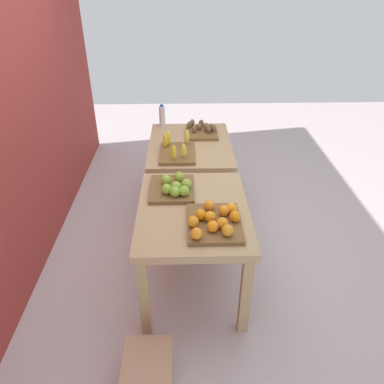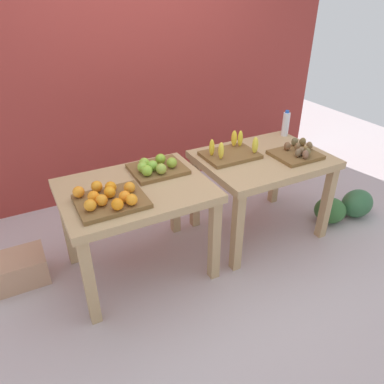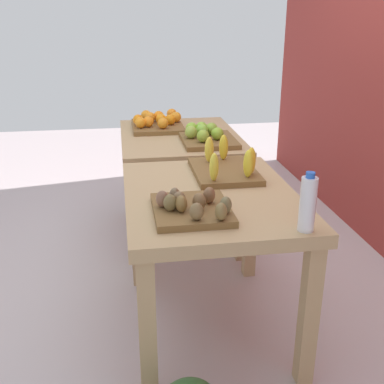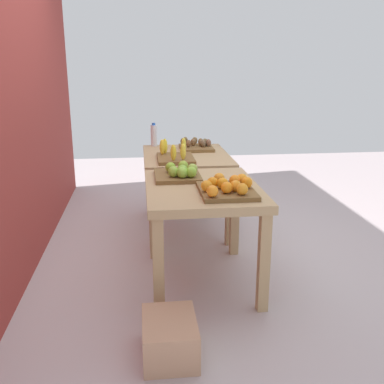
# 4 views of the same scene
# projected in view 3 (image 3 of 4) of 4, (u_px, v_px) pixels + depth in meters

# --- Properties ---
(ground_plane) EXTENTS (8.00, 8.00, 0.00)m
(ground_plane) POSITION_uv_depth(u_px,v_px,m) (192.00, 270.00, 3.00)
(ground_plane) COLOR #BAAAAD
(display_table_left) EXTENTS (1.04, 0.80, 0.74)m
(display_table_left) POSITION_uv_depth(u_px,v_px,m) (180.00, 150.00, 3.29)
(display_table_left) COLOR tan
(display_table_left) RESTS_ON ground_plane
(display_table_right) EXTENTS (1.04, 0.80, 0.74)m
(display_table_right) POSITION_uv_depth(u_px,v_px,m) (210.00, 213.00, 2.25)
(display_table_right) COLOR tan
(display_table_right) RESTS_ON ground_plane
(orange_bin) EXTENTS (0.44, 0.38, 0.11)m
(orange_bin) POSITION_uv_depth(u_px,v_px,m) (157.00, 122.00, 3.41)
(orange_bin) COLOR brown
(orange_bin) RESTS_ON display_table_left
(apple_bin) EXTENTS (0.40, 0.34, 0.11)m
(apple_bin) POSITION_uv_depth(u_px,v_px,m) (206.00, 136.00, 3.05)
(apple_bin) COLOR brown
(apple_bin) RESTS_ON display_table_left
(banana_crate) EXTENTS (0.44, 0.32, 0.17)m
(banana_crate) POSITION_uv_depth(u_px,v_px,m) (225.00, 168.00, 2.44)
(banana_crate) COLOR brown
(banana_crate) RESTS_ON display_table_right
(kiwi_bin) EXTENTS (0.37, 0.32, 0.10)m
(kiwi_bin) POSITION_uv_depth(u_px,v_px,m) (192.00, 207.00, 1.96)
(kiwi_bin) COLOR brown
(kiwi_bin) RESTS_ON display_table_right
(water_bottle) EXTENTS (0.06, 0.06, 0.24)m
(water_bottle) POSITION_uv_depth(u_px,v_px,m) (308.00, 204.00, 1.79)
(water_bottle) COLOR silver
(water_bottle) RESTS_ON display_table_right
(cardboard_produce_box) EXTENTS (0.40, 0.30, 0.22)m
(cardboard_produce_box) POSITION_uv_depth(u_px,v_px,m) (200.00, 178.00, 4.32)
(cardboard_produce_box) COLOR tan
(cardboard_produce_box) RESTS_ON ground_plane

